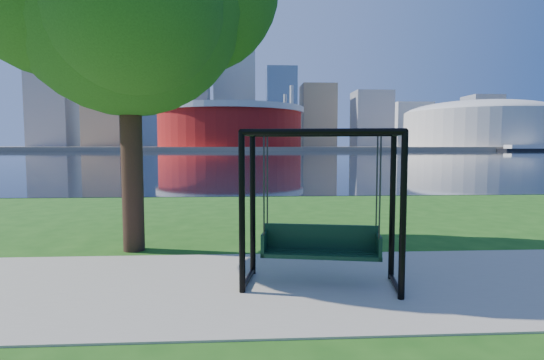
{
  "coord_description": "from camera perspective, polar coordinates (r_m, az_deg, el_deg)",
  "views": [
    {
      "loc": [
        -0.6,
        -7.38,
        2.32
      ],
      "look_at": [
        -0.16,
        0.0,
        1.73
      ],
      "focal_mm": 28.0,
      "sensor_mm": 36.0,
      "label": 1
    }
  ],
  "objects": [
    {
      "name": "far_bank",
      "position": [
        313.38,
        -3.28,
        4.31
      ],
      "size": [
        900.0,
        228.0,
        2.0
      ],
      "primitive_type": "cube",
      "color": "#937F60",
      "rests_on": "ground"
    },
    {
      "name": "path",
      "position": [
        7.27,
        1.56,
        -13.89
      ],
      "size": [
        120.0,
        4.0,
        0.03
      ],
      "primitive_type": "cube",
      "color": "#9E937F",
      "rests_on": "ground"
    },
    {
      "name": "stadium",
      "position": [
        242.85,
        -5.64,
        7.35
      ],
      "size": [
        83.0,
        83.0,
        32.0
      ],
      "color": "maroon",
      "rests_on": "far_bank"
    },
    {
      "name": "arena",
      "position": [
        278.06,
        26.01,
        6.9
      ],
      "size": [
        84.0,
        84.0,
        26.56
      ],
      "color": "beige",
      "rests_on": "far_bank"
    },
    {
      "name": "river",
      "position": [
        109.4,
        -3.07,
        3.34
      ],
      "size": [
        900.0,
        180.0,
        0.02
      ],
      "primitive_type": "cube",
      "color": "black",
      "rests_on": "ground"
    },
    {
      "name": "swing",
      "position": [
        6.99,
        6.59,
        -4.26
      ],
      "size": [
        2.68,
        1.53,
        2.58
      ],
      "rotation": [
        0.0,
        0.0,
        -0.18
      ],
      "color": "black",
      "rests_on": "ground"
    },
    {
      "name": "skyline",
      "position": [
        328.51,
        -4.07,
        10.41
      ],
      "size": [
        392.0,
        66.0,
        96.5
      ],
      "color": "gray",
      "rests_on": "far_bank"
    },
    {
      "name": "ground",
      "position": [
        7.75,
        1.23,
        -12.83
      ],
      "size": [
        900.0,
        900.0,
        0.0
      ],
      "primitive_type": "plane",
      "color": "#1E5114",
      "rests_on": "ground"
    },
    {
      "name": "barge",
      "position": [
        237.92,
        31.52,
        3.66
      ],
      "size": [
        29.84,
        8.29,
        2.97
      ],
      "rotation": [
        0.0,
        0.0,
        0.01
      ],
      "color": "black",
      "rests_on": "river"
    }
  ]
}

